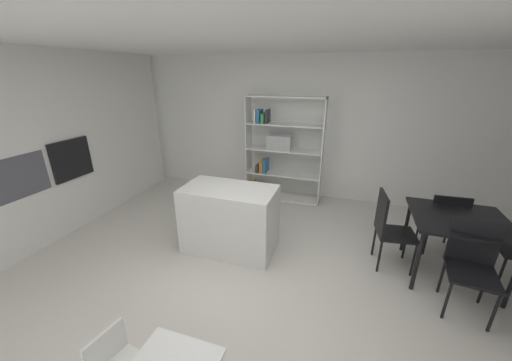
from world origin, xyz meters
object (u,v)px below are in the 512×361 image
open_bookshelf (278,149)px  dining_chair_near (472,259)px  dining_table (459,225)px  built_in_oven (72,159)px  dining_chair_island_side (388,225)px  dining_chair_far (444,218)px  kitchen_island (230,219)px

open_bookshelf → dining_chair_near: size_ratio=2.02×
dining_table → dining_chair_near: (0.01, -0.47, -0.13)m
built_in_oven → dining_chair_island_side: (4.39, 0.41, -0.53)m
dining_table → dining_chair_near: bearing=-88.4°
open_bookshelf → dining_chair_island_side: open_bookshelf is taller
dining_table → dining_chair_near: size_ratio=1.04×
dining_chair_near → dining_chair_far: bearing=97.6°
built_in_oven → dining_chair_near: (5.12, -0.05, -0.54)m
kitchen_island → dining_chair_island_side: bearing=8.2°
dining_chair_island_side → open_bookshelf: bearing=41.3°
built_in_oven → dining_chair_island_side: size_ratio=0.64×
kitchen_island → dining_table: bearing=6.3°
dining_chair_near → dining_chair_far: (-0.01, 0.96, -0.03)m
open_bookshelf → dining_table: 2.96m
kitchen_island → dining_chair_far: (2.67, 0.78, 0.08)m
dining_chair_far → dining_chair_island_side: 0.87m
dining_chair_far → kitchen_island: bearing=13.5°
dining_table → dining_chair_island_side: bearing=-179.0°
dining_chair_near → dining_chair_far: size_ratio=1.09×
kitchen_island → dining_table: kitchen_island is taller
dining_chair_far → dining_chair_island_side: (-0.72, -0.50, 0.03)m
open_bookshelf → dining_chair_island_side: size_ratio=1.98×
open_bookshelf → dining_chair_near: bearing=-39.2°
kitchen_island → dining_table: (2.67, 0.29, 0.24)m
kitchen_island → dining_chair_near: dining_chair_near is taller
dining_table → dining_chair_island_side: (-0.71, -0.01, -0.13)m
dining_chair_far → built_in_oven: bearing=7.3°
built_in_oven → dining_chair_near: built_in_oven is taller
dining_chair_near → open_bookshelf: bearing=147.8°
dining_chair_near → dining_table: bearing=98.7°
kitchen_island → dining_chair_far: 2.79m
open_bookshelf → dining_chair_far: open_bookshelf is taller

